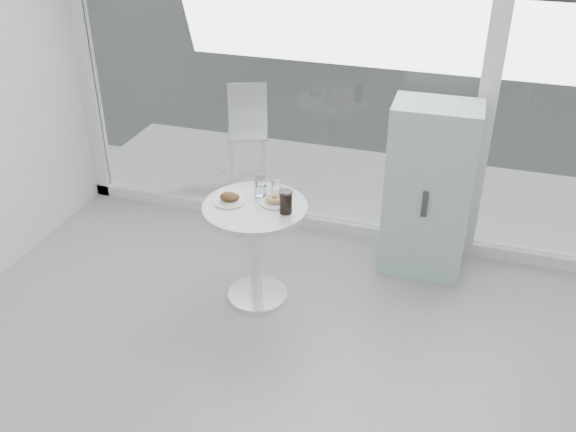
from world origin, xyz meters
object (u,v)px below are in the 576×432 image
(mint_cabinet, at_px, (428,191))
(plate_donut, at_px, (275,201))
(patio_chair, at_px, (248,124))
(cola_glass, at_px, (286,202))
(main_table, at_px, (256,233))
(plate_fritter, at_px, (230,199))
(water_tumbler_b, at_px, (277,189))
(water_tumbler_a, at_px, (260,188))

(mint_cabinet, xyz_separation_m, plate_donut, (-0.97, -0.69, 0.12))
(patio_chair, xyz_separation_m, cola_glass, (1.00, -1.89, 0.30))
(main_table, bearing_deg, cola_glass, -7.46)
(mint_cabinet, bearing_deg, patio_chair, 147.95)
(plate_fritter, xyz_separation_m, cola_glass, (0.41, -0.02, 0.05))
(main_table, bearing_deg, water_tumbler_b, 62.27)
(mint_cabinet, height_order, water_tumbler_a, mint_cabinet)
(main_table, distance_m, cola_glass, 0.38)
(plate_donut, bearing_deg, mint_cabinet, 35.73)
(main_table, height_order, cola_glass, cola_glass)
(mint_cabinet, height_order, plate_fritter, mint_cabinet)
(patio_chair, xyz_separation_m, water_tumbler_b, (0.86, -1.68, 0.27))
(water_tumbler_b, xyz_separation_m, cola_glass, (0.14, -0.21, 0.03))
(plate_donut, xyz_separation_m, cola_glass, (0.11, -0.10, 0.06))
(main_table, distance_m, patio_chair, 2.01)
(plate_fritter, height_order, water_tumbler_b, water_tumbler_b)
(main_table, xyz_separation_m, water_tumbler_a, (-0.01, 0.15, 0.28))
(plate_fritter, distance_m, cola_glass, 0.42)
(mint_cabinet, height_order, plate_donut, mint_cabinet)
(cola_glass, bearing_deg, plate_donut, 138.35)
(mint_cabinet, distance_m, plate_fritter, 1.49)
(main_table, xyz_separation_m, plate_donut, (0.12, 0.07, 0.24))
(water_tumbler_a, xyz_separation_m, cola_glass, (0.25, -0.18, 0.02))
(main_table, distance_m, water_tumbler_a, 0.32)
(plate_fritter, bearing_deg, water_tumbler_a, 43.73)
(patio_chair, relative_size, cola_glass, 5.39)
(mint_cabinet, relative_size, water_tumbler_b, 11.71)
(patio_chair, bearing_deg, main_table, -86.88)
(mint_cabinet, xyz_separation_m, water_tumbler_b, (-0.99, -0.58, 0.15))
(plate_donut, bearing_deg, water_tumbler_a, 147.87)
(mint_cabinet, bearing_deg, main_table, -146.17)
(water_tumbler_b, bearing_deg, patio_chair, 117.03)
(plate_donut, relative_size, water_tumbler_a, 1.54)
(mint_cabinet, distance_m, patio_chair, 2.16)
(main_table, bearing_deg, plate_fritter, -177.94)
(main_table, height_order, plate_fritter, plate_fritter)
(water_tumbler_b, bearing_deg, mint_cabinet, 30.44)
(main_table, distance_m, water_tumbler_b, 0.34)
(cola_glass, bearing_deg, plate_fritter, 176.69)
(water_tumbler_b, relative_size, cola_glass, 0.71)
(plate_fritter, bearing_deg, main_table, 2.06)
(patio_chair, distance_m, water_tumbler_b, 1.91)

